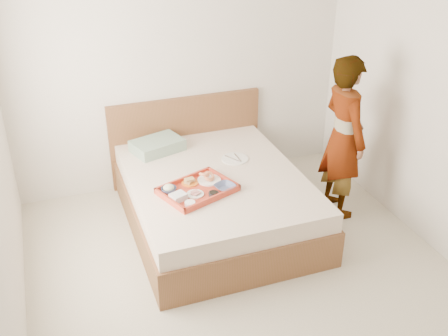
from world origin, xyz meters
TOP-DOWN VIEW (x-y plane):
  - ground at (0.00, 0.00)m, footprint 3.50×4.00m
  - wall_back at (0.00, 2.00)m, footprint 3.50×0.01m
  - bed at (0.02, 1.00)m, footprint 1.65×2.00m
  - headboard at (0.02, 1.97)m, footprint 1.65×0.06m
  - pillow at (-0.36, 1.68)m, footprint 0.56×0.46m
  - tray at (-0.22, 0.77)m, footprint 0.73×0.63m
  - prawn_plate at (-0.07, 0.90)m, footprint 0.27×0.27m
  - navy_bowl_big at (0.01, 0.71)m, footprint 0.22×0.22m
  - sauce_dish at (-0.12, 0.64)m, footprint 0.12×0.12m
  - meat_plate at (-0.26, 0.71)m, footprint 0.20×0.20m
  - bread_plate at (-0.25, 0.91)m, footprint 0.19×0.19m
  - salad_bowl at (-0.46, 0.83)m, footprint 0.17×0.17m
  - plastic_tub at (-0.42, 0.68)m, footprint 0.16×0.14m
  - cheese_round at (-0.35, 0.56)m, footprint 0.12×0.12m
  - dinner_plate at (0.31, 1.24)m, footprint 0.31×0.31m
  - person at (1.25, 0.83)m, footprint 0.39×0.59m

SIDE VIEW (x-z plane):
  - ground at x=0.00m, z-range -0.01..0.01m
  - bed at x=0.02m, z-range 0.00..0.53m
  - headboard at x=0.02m, z-range 0.00..0.95m
  - dinner_plate at x=0.31m, z-range 0.53..0.54m
  - meat_plate at x=-0.26m, z-range 0.55..0.56m
  - bread_plate at x=-0.25m, z-range 0.55..0.56m
  - prawn_plate at x=-0.07m, z-range 0.55..0.56m
  - tray at x=-0.22m, z-range 0.53..0.59m
  - cheese_round at x=-0.35m, z-range 0.55..0.58m
  - sauce_dish at x=-0.12m, z-range 0.55..0.58m
  - salad_bowl at x=-0.46m, z-range 0.55..0.59m
  - navy_bowl_big at x=0.01m, z-range 0.55..0.59m
  - plastic_tub at x=-0.42m, z-range 0.55..0.60m
  - pillow at x=-0.36m, z-range 0.53..0.65m
  - person at x=1.25m, z-range 0.00..1.59m
  - wall_back at x=0.00m, z-range 0.00..2.60m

